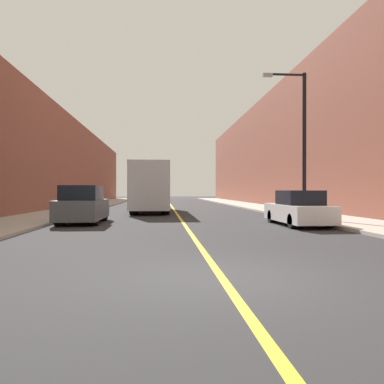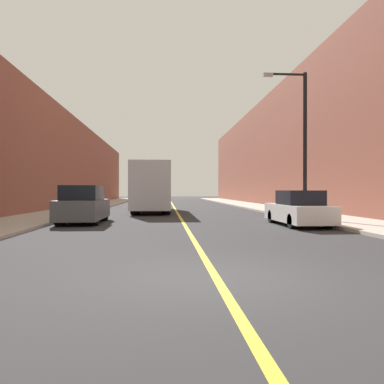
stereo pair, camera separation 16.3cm
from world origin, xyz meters
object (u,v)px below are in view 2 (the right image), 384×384
object	(u,v)px
parked_suv_left	(83,206)
car_right_near	(298,210)
bus	(152,187)
street_lamp_right	(302,136)

from	to	relation	value
parked_suv_left	car_right_near	size ratio (longest dim) A/B	0.95
bus	parked_suv_left	xyz separation A→B (m)	(-3.00, -9.53, -1.01)
bus	street_lamp_right	bearing A→B (deg)	-48.11
bus	parked_suv_left	distance (m)	10.04
parked_suv_left	car_right_near	distance (m)	10.07
bus	car_right_near	world-z (taller)	bus
parked_suv_left	street_lamp_right	size ratio (longest dim) A/B	0.59
bus	street_lamp_right	distance (m)	12.25
parked_suv_left	street_lamp_right	xyz separation A→B (m)	(10.99, 0.61, 3.57)
car_right_near	bus	bearing A→B (deg)	120.81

